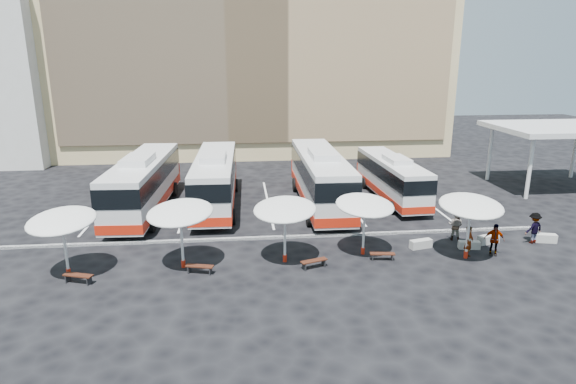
{
  "coord_description": "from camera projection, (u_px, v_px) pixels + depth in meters",
  "views": [
    {
      "loc": [
        -2.09,
        -26.7,
        10.63
      ],
      "look_at": [
        1.0,
        3.0,
        2.2
      ],
      "focal_mm": 30.0,
      "sensor_mm": 36.0,
      "label": 1
    }
  ],
  "objects": [
    {
      "name": "passenger_1",
      "position": [
        456.0,
        226.0,
        28.65
      ],
      "size": [
        1.12,
        1.11,
        1.82
      ],
      "primitive_type": "imported",
      "rotation": [
        0.0,
        0.0,
        2.39
      ],
      "color": "black",
      "rests_on": "ground"
    },
    {
      "name": "passenger_2",
      "position": [
        494.0,
        240.0,
        26.48
      ],
      "size": [
        1.16,
        0.8,
        1.82
      ],
      "primitive_type": "imported",
      "rotation": [
        0.0,
        0.0,
        -0.37
      ],
      "color": "black",
      "rests_on": "ground"
    },
    {
      "name": "sandstone_building",
      "position": [
        254.0,
        39.0,
        55.73
      ],
      "size": [
        42.0,
        18.25,
        29.6
      ],
      "color": "tan",
      "rests_on": "ground"
    },
    {
      "name": "bus_2",
      "position": [
        320.0,
        176.0,
        35.1
      ],
      "size": [
        3.26,
        13.53,
        4.29
      ],
      "rotation": [
        0.0,
        0.0,
        -0.01
      ],
      "color": "silver",
      "rests_on": "ground"
    },
    {
      "name": "bus_0",
      "position": [
        144.0,
        182.0,
        33.81
      ],
      "size": [
        3.56,
        13.27,
        4.17
      ],
      "rotation": [
        0.0,
        0.0,
        -0.05
      ],
      "color": "silver",
      "rests_on": "ground"
    },
    {
      "name": "passenger_0",
      "position": [
        469.0,
        242.0,
        26.2
      ],
      "size": [
        0.76,
        0.75,
        1.77
      ],
      "primitive_type": "imported",
      "rotation": [
        0.0,
        0.0,
        0.76
      ],
      "color": "black",
      "rests_on": "ground"
    },
    {
      "name": "sunshade_0",
      "position": [
        62.0,
        221.0,
        23.39
      ],
      "size": [
        3.94,
        3.97,
        3.43
      ],
      "rotation": [
        0.0,
        0.0,
        -0.23
      ],
      "color": "silver",
      "rests_on": "ground"
    },
    {
      "name": "conc_bench_3",
      "position": [
        544.0,
        238.0,
        28.52
      ],
      "size": [
        1.4,
        0.76,
        0.5
      ],
      "primitive_type": "cube",
      "rotation": [
        0.0,
        0.0,
        -0.25
      ],
      "color": "gray",
      "rests_on": "ground"
    },
    {
      "name": "sunshade_1",
      "position": [
        180.0,
        213.0,
        24.35
      ],
      "size": [
        4.43,
        4.45,
        3.53
      ],
      "rotation": [
        0.0,
        0.0,
        -0.4
      ],
      "color": "silver",
      "rests_on": "ground"
    },
    {
      "name": "bus_3",
      "position": [
        391.0,
        176.0,
        36.82
      ],
      "size": [
        2.85,
        11.03,
        3.48
      ],
      "rotation": [
        0.0,
        0.0,
        0.04
      ],
      "color": "silver",
      "rests_on": "ground"
    },
    {
      "name": "sunshade_3",
      "position": [
        365.0,
        205.0,
        26.09
      ],
      "size": [
        4.05,
        4.07,
        3.34
      ],
      "rotation": [
        0.0,
        0.0,
        0.32
      ],
      "color": "silver",
      "rests_on": "ground"
    },
    {
      "name": "wood_bench_1",
      "position": [
        200.0,
        267.0,
        24.36
      ],
      "size": [
        1.46,
        0.72,
        0.43
      ],
      "rotation": [
        0.0,
        0.0,
        -0.26
      ],
      "color": "black",
      "rests_on": "ground"
    },
    {
      "name": "conc_bench_1",
      "position": [
        469.0,
        245.0,
        27.55
      ],
      "size": [
        1.23,
        0.57,
        0.44
      ],
      "primitive_type": "cube",
      "rotation": [
        0.0,
        0.0,
        -0.16
      ],
      "color": "gray",
      "rests_on": "ground"
    },
    {
      "name": "service_canopy",
      "position": [
        559.0,
        130.0,
        39.29
      ],
      "size": [
        10.0,
        8.0,
        5.2
      ],
      "color": "silver",
      "rests_on": "ground"
    },
    {
      "name": "curb_divider",
      "position": [
        276.0,
        237.0,
        29.11
      ],
      "size": [
        34.0,
        0.25,
        0.15
      ],
      "primitive_type": "cube",
      "color": "black",
      "rests_on": "ground"
    },
    {
      "name": "wood_bench_2",
      "position": [
        314.0,
        262.0,
        24.99
      ],
      "size": [
        1.48,
        0.84,
        0.44
      ],
      "rotation": [
        0.0,
        0.0,
        0.34
      ],
      "color": "black",
      "rests_on": "ground"
    },
    {
      "name": "sunshade_2",
      "position": [
        285.0,
        210.0,
        25.07
      ],
      "size": [
        4.22,
        4.24,
        3.45
      ],
      "rotation": [
        0.0,
        0.0,
        -0.34
      ],
      "color": "silver",
      "rests_on": "ground"
    },
    {
      "name": "bus_1",
      "position": [
        215.0,
        178.0,
        35.04
      ],
      "size": [
        3.21,
        12.92,
        4.09
      ],
      "rotation": [
        0.0,
        0.0,
        -0.02
      ],
      "color": "silver",
      "rests_on": "ground"
    },
    {
      "name": "bay_lines",
      "position": [
        268.0,
        202.0,
        36.31
      ],
      "size": [
        24.15,
        12.0,
        0.01
      ],
      "color": "white",
      "rests_on": "ground"
    },
    {
      "name": "conc_bench_0",
      "position": [
        421.0,
        244.0,
        27.64
      ],
      "size": [
        1.36,
        0.73,
        0.49
      ],
      "primitive_type": "cube",
      "rotation": [
        0.0,
        0.0,
        0.24
      ],
      "color": "gray",
      "rests_on": "ground"
    },
    {
      "name": "wood_bench_3",
      "position": [
        382.0,
        255.0,
        25.95
      ],
      "size": [
        1.37,
        0.52,
        0.41
      ],
      "rotation": [
        0.0,
        0.0,
        -0.13
      ],
      "color": "black",
      "rests_on": "ground"
    },
    {
      "name": "conc_bench_2",
      "position": [
        488.0,
        239.0,
        28.32
      ],
      "size": [
        1.4,
        0.78,
        0.5
      ],
      "primitive_type": "cube",
      "rotation": [
        0.0,
        0.0,
        0.27
      ],
      "color": "gray",
      "rests_on": "ground"
    },
    {
      "name": "wood_bench_0",
      "position": [
        78.0,
        277.0,
        23.31
      ],
      "size": [
        1.52,
        0.84,
        0.45
      ],
      "rotation": [
        0.0,
        0.0,
        -0.32
      ],
      "color": "black",
      "rests_on": "ground"
    },
    {
      "name": "ground",
      "position": [
        277.0,
        242.0,
        28.65
      ],
      "size": [
        120.0,
        120.0,
        0.0
      ],
      "primitive_type": "plane",
      "color": "black",
      "rests_on": "ground"
    },
    {
      "name": "passenger_3",
      "position": [
        534.0,
        228.0,
        28.22
      ],
      "size": [
        1.35,
        1.01,
        1.86
      ],
      "primitive_type": "imported",
      "rotation": [
        0.0,
        0.0,
        3.44
      ],
      "color": "black",
      "rests_on": "ground"
    },
    {
      "name": "sunshade_4",
      "position": [
        471.0,
        206.0,
        25.52
      ],
      "size": [
        3.36,
        3.41,
        3.5
      ],
      "rotation": [
        0.0,
        0.0,
        -0.01
      ],
      "color": "silver",
      "rests_on": "ground"
    }
  ]
}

